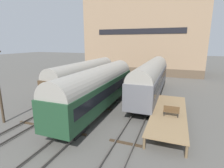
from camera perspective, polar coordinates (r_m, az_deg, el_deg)
The scene contains 11 objects.
ground_plane at distance 18.36m, azimuth -7.41°, elevation -11.26°, with size 200.00×200.00×0.00m, color #56544F.
track_left at distance 20.78m, azimuth -19.11°, elevation -8.48°, with size 2.60×60.00×0.26m.
track_middle at distance 18.30m, azimuth -7.42°, elevation -10.86°, with size 2.60×60.00×0.26m.
track_right at distance 16.79m, azimuth 7.33°, elevation -13.18°, with size 2.60×60.00×0.26m.
train_car_grey at distance 25.12m, azimuth 12.69°, elevation 2.36°, with size 2.96×18.06×5.17m.
train_car_green at distance 19.34m, azimuth -4.50°, elevation -0.88°, with size 3.05×15.93×5.07m.
train_car_brown at distance 26.25m, azimuth -8.76°, elevation 2.71°, with size 2.86×16.03×4.95m.
station_platform at distance 18.14m, azimuth 18.11°, elevation -8.89°, with size 3.17×11.01×1.03m.
bench at distance 17.05m, azimuth 18.78°, elevation -8.33°, with size 1.40×0.40×0.91m.
person_worker at distance 17.77m, azimuth -15.21°, elevation -8.58°, with size 0.32×0.32×1.84m.
warehouse_building at distance 48.12m, azimuth 10.61°, elevation 15.02°, with size 28.39×13.58×18.29m.
Camera 1 is at (7.96, -14.67, 7.64)m, focal length 28.00 mm.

